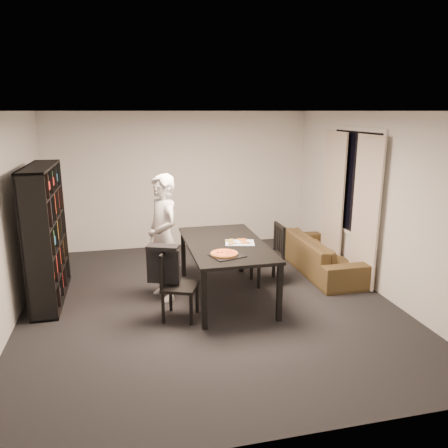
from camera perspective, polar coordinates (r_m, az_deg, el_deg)
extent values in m
cube|color=black|center=(6.24, -2.02, -10.06)|extent=(5.00, 5.50, 0.01)
cube|color=white|center=(5.68, -2.26, 14.54)|extent=(5.00, 5.50, 0.01)
cube|color=silver|center=(8.49, -5.72, 5.68)|extent=(5.00, 0.01, 2.60)
cube|color=silver|center=(3.29, 7.21, -8.85)|extent=(5.00, 0.01, 2.60)
cube|color=silver|center=(5.90, -26.72, 0.24)|extent=(0.01, 5.50, 2.60)
cube|color=silver|center=(6.75, 19.20, 2.64)|extent=(0.01, 5.50, 2.60)
cube|color=black|center=(7.21, 16.72, 5.17)|extent=(0.02, 1.40, 1.60)
cube|color=white|center=(7.21, 16.69, 5.17)|extent=(0.03, 1.52, 1.72)
cube|color=beige|center=(6.79, 18.03, 1.51)|extent=(0.03, 0.70, 2.25)
cube|color=beige|center=(7.68, 14.08, 3.24)|extent=(0.03, 0.70, 2.25)
cube|color=black|center=(6.48, -22.24, -1.30)|extent=(0.35, 1.50, 1.90)
cube|color=black|center=(6.15, 0.21, -2.65)|extent=(1.07, 1.93, 0.04)
cube|color=black|center=(5.36, -2.60, -9.91)|extent=(0.06, 0.06, 0.76)
cube|color=black|center=(5.60, 7.25, -8.92)|extent=(0.06, 0.06, 0.76)
cube|color=black|center=(7.04, -5.34, -3.89)|extent=(0.06, 0.06, 0.76)
cube|color=black|center=(7.22, 2.27, -3.35)|extent=(0.06, 0.06, 0.76)
cube|color=black|center=(5.64, -5.77, -8.16)|extent=(0.54, 0.54, 0.04)
cube|color=black|center=(5.60, -7.72, -5.72)|extent=(0.19, 0.40, 0.45)
cube|color=black|center=(5.53, -7.79, -3.74)|extent=(0.17, 0.38, 0.05)
cube|color=black|center=(5.54, -4.33, -11.13)|extent=(0.04, 0.04, 0.41)
cube|color=black|center=(5.85, -3.56, -9.63)|extent=(0.04, 0.04, 0.41)
cube|color=black|center=(5.62, -7.96, -10.83)|extent=(0.04, 0.04, 0.41)
cube|color=black|center=(5.93, -7.00, -9.38)|extent=(0.04, 0.04, 0.41)
cube|color=black|center=(6.76, 5.61, -4.12)|extent=(0.43, 0.43, 0.04)
cube|color=black|center=(6.75, 7.24, -1.96)|extent=(0.04, 0.43, 0.46)
cube|color=black|center=(6.69, 7.29, -0.22)|extent=(0.03, 0.41, 0.05)
cube|color=black|center=(6.95, 3.62, -5.58)|extent=(0.04, 0.04, 0.42)
cube|color=black|center=(6.62, 4.55, -6.65)|extent=(0.04, 0.04, 0.42)
cube|color=black|center=(7.06, 6.51, -5.32)|extent=(0.04, 0.04, 0.42)
cube|color=black|center=(6.74, 7.57, -6.35)|extent=(0.04, 0.04, 0.42)
cube|color=black|center=(5.60, -7.93, -5.47)|extent=(0.42, 0.23, 0.45)
cube|color=black|center=(5.52, -8.02, -3.04)|extent=(0.43, 0.31, 0.05)
imported|color=silver|center=(6.13, -7.97, -1.79)|extent=(0.62, 0.75, 1.78)
cube|color=black|center=(5.59, 0.45, -4.15)|extent=(0.48, 0.42, 0.01)
cylinder|color=#AC6B31|center=(5.60, 0.03, -3.90)|extent=(0.35, 0.35, 0.02)
cylinder|color=orange|center=(5.60, 0.03, -3.76)|extent=(0.31, 0.31, 0.01)
cube|color=white|center=(6.13, 2.07, -2.46)|extent=(0.46, 0.38, 0.01)
imported|color=#43371B|center=(7.44, 12.66, -3.90)|extent=(0.78, 1.98, 0.58)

